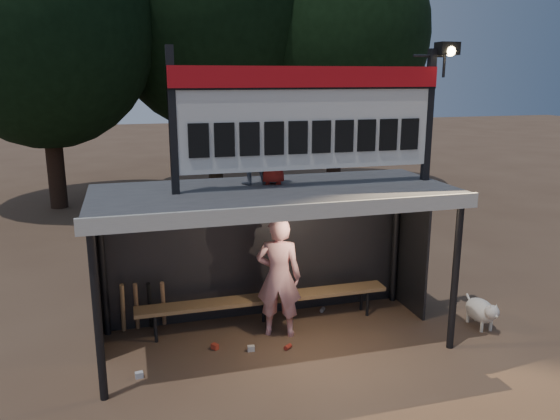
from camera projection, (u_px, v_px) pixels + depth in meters
name	position (u px, v px, depth m)	size (l,w,h in m)	color
ground	(274.00, 340.00, 8.14)	(80.00, 80.00, 0.00)	brown
player	(279.00, 277.00, 8.13)	(0.68, 0.44, 1.85)	white
child_a	(251.00, 150.00, 7.79)	(0.48, 0.38, 0.99)	slate
child_b	(273.00, 153.00, 7.80)	(0.44, 0.29, 0.90)	#A22018
dugout_shelter	(270.00, 217.00, 7.93)	(5.10, 2.08, 2.32)	#3C3C3F
scoreboard_assembly	(313.00, 115.00, 7.49)	(4.10, 0.27, 1.99)	black
bench	(265.00, 299.00, 8.55)	(4.00, 0.35, 0.48)	#967047
tree_left	(41.00, 14.00, 15.12)	(6.46, 6.46, 9.27)	#301E15
tree_mid	(211.00, 3.00, 17.69)	(7.22, 7.22, 10.36)	black
tree_right	(337.00, 34.00, 18.04)	(6.08, 6.08, 8.72)	black
dog	(482.00, 311.00, 8.50)	(0.36, 0.81, 0.49)	beige
bats	(143.00, 306.00, 8.32)	(0.69, 0.35, 0.84)	#A77C4E
litter	(246.00, 344.00, 7.95)	(3.13, 1.40, 0.08)	#AD301D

